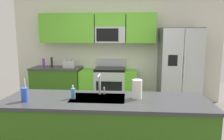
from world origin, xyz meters
TOP-DOWN VIEW (x-y plane):
  - ground_plane at (0.00, 0.00)m, footprint 9.00×9.00m
  - kitchen_wall_unit at (-0.14, 2.08)m, footprint 5.20×0.43m
  - back_counter at (-1.46, 1.80)m, footprint 1.21×0.63m
  - range_oven at (-0.17, 1.80)m, footprint 1.36×0.61m
  - refrigerator at (1.49, 1.73)m, footprint 0.90×0.76m
  - island_counter at (0.02, -0.71)m, footprint 2.56×0.80m
  - toaster at (-1.12, 1.75)m, footprint 0.28×0.16m
  - pepper_mill at (-1.58, 1.80)m, footprint 0.05×0.05m
  - bottle_purple at (-1.79, 1.81)m, footprint 0.06×0.06m
  - sink_faucet at (-0.07, -0.52)m, footprint 0.08×0.21m
  - drink_cup_blue at (-0.93, -0.87)m, footprint 0.08×0.08m
  - soap_dispenser at (-0.38, -0.72)m, footprint 0.06×0.06m
  - paper_towel_roll at (0.42, -0.65)m, footprint 0.12×0.12m

SIDE VIEW (x-z plane):
  - ground_plane at x=0.00m, z-range 0.00..0.00m
  - range_oven at x=-0.17m, z-range -0.11..0.99m
  - back_counter at x=-1.46m, z-range 0.00..0.90m
  - island_counter at x=0.02m, z-range 0.00..0.90m
  - refrigerator at x=1.49m, z-range 0.00..1.85m
  - soap_dispenser at x=-0.38m, z-range 0.88..1.05m
  - drink_cup_blue at x=-0.93m, z-range 0.84..1.13m
  - toaster at x=-1.12m, z-range 0.90..1.08m
  - bottle_purple at x=-1.79m, z-range 0.90..1.12m
  - paper_towel_roll at x=0.42m, z-range 0.90..1.14m
  - pepper_mill at x=-1.58m, z-range 0.90..1.15m
  - sink_faucet at x=-0.07m, z-range 0.93..1.21m
  - kitchen_wall_unit at x=-0.14m, z-range 0.17..2.77m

